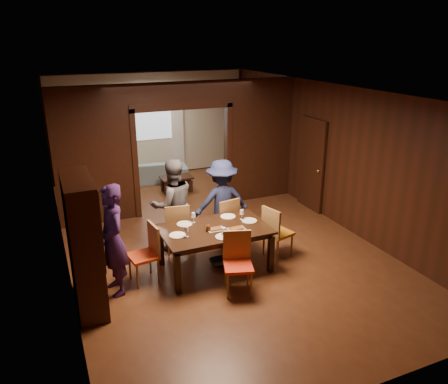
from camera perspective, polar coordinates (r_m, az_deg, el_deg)
name	(u,v)px	position (r m, az deg, el deg)	size (l,w,h in m)	color
floor	(210,235)	(8.89, -1.85, -5.69)	(9.00, 9.00, 0.00)	#522B17
ceiling	(208,90)	(8.08, -2.08, 13.22)	(5.50, 9.00, 0.02)	silver
room_walls	(179,143)	(10.08, -5.91, 6.40)	(5.52, 9.01, 2.90)	black
person_purple	(113,240)	(6.88, -14.32, -6.14)	(0.65, 0.43, 1.78)	#361B4F
person_grey	(173,205)	(8.10, -6.71, -1.70)	(0.85, 0.66, 1.75)	#515057
person_navy	(222,202)	(8.32, -0.29, -1.31)	(1.07, 0.62, 1.66)	#1C2246
sofa	(151,172)	(12.16, -9.57, 2.65)	(1.99, 0.78, 0.58)	#7D99A4
serving_bowl	(220,223)	(7.47, -0.58, -4.07)	(0.36, 0.36, 0.09)	black
dining_table	(215,248)	(7.55, -1.19, -7.36)	(1.81, 1.13, 0.76)	black
coffee_table	(177,184)	(11.33, -6.21, 1.04)	(0.80, 0.50, 0.40)	black
chair_left	(143,254)	(7.25, -10.53, -8.01)	(0.44, 0.44, 0.97)	red
chair_right	(278,231)	(7.98, 7.10, -5.09)	(0.44, 0.44, 0.97)	#C57412
chair_far_l	(177,227)	(8.15, -6.22, -4.53)	(0.44, 0.44, 0.97)	orange
chair_far_r	(224,221)	(8.35, -0.05, -3.78)	(0.44, 0.44, 0.97)	orange
chair_near	(238,264)	(6.84, 1.87, -9.44)	(0.44, 0.44, 0.97)	red
hutch	(84,244)	(6.62, -17.84, -6.49)	(0.40, 1.20, 2.00)	black
door_right	(312,165)	(10.14, 11.38, 3.53)	(0.06, 0.90, 2.10)	black
window_far	(151,116)	(12.45, -9.57, 9.73)	(1.20, 0.03, 1.30)	silver
curtain_left	(125,135)	(12.34, -12.81, 7.29)	(0.35, 0.06, 2.40)	white
curtain_right	(177,130)	(12.69, -6.10, 8.01)	(0.35, 0.06, 2.40)	white
plate_left	(177,235)	(7.16, -6.11, -5.62)	(0.27, 0.27, 0.01)	white
plate_far_l	(185,224)	(7.55, -5.18, -4.18)	(0.27, 0.27, 0.01)	silver
plate_far_r	(228,216)	(7.83, 0.52, -3.20)	(0.27, 0.27, 0.01)	white
plate_right	(249,221)	(7.67, 3.31, -3.76)	(0.27, 0.27, 0.01)	silver
plate_near	(224,237)	(7.07, -0.05, -5.86)	(0.27, 0.27, 0.01)	silver
platter_a	(216,229)	(7.30, -1.06, -4.87)	(0.30, 0.20, 0.04)	gray
platter_b	(237,229)	(7.32, 1.65, -4.82)	(0.30, 0.20, 0.04)	gray
wineglass_left	(186,232)	(7.07, -4.93, -5.19)	(0.08, 0.08, 0.18)	silver
wineglass_far	(193,218)	(7.58, -4.01, -3.36)	(0.08, 0.08, 0.18)	white
wineglass_right	(242,215)	(7.69, 2.34, -2.98)	(0.08, 0.08, 0.18)	silver
tumbler	(224,232)	(7.09, -0.07, -5.20)	(0.07, 0.07, 0.14)	silver
condiment_jar	(208,228)	(7.26, -2.08, -4.72)	(0.08, 0.08, 0.11)	#482510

